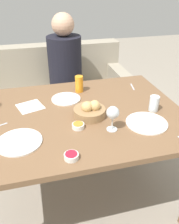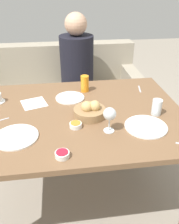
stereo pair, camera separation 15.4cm
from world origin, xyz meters
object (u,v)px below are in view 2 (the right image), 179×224
couch (56,96)px  spoon_coffee (140,89)px  wine_glass (110,115)px  jam_bowl_honey (76,125)px  juice_glass (85,84)px  jam_bowl_berry (62,154)px  napkin (34,103)px  seated_person (77,82)px  plate_near_left (16,137)px  plate_near_right (146,127)px  bread_basket (90,111)px  water_tumbler (157,107)px  plate_far_center (70,98)px

couch → spoon_coffee: bearing=-51.6°
wine_glass → spoon_coffee: 0.67m
jam_bowl_honey → juice_glass: bearing=77.0°
jam_bowl_berry → napkin: jam_bowl_berry is taller
seated_person → napkin: 0.96m
plate_near_left → plate_near_right: 0.77m
jam_bowl_berry → spoon_coffee: jam_bowl_berry is taller
wine_glass → jam_bowl_honey: (-0.19, 0.07, -0.10)m
spoon_coffee → plate_near_left: bearing=-149.3°
juice_glass → bread_basket: bearing=-92.0°
bread_basket → napkin: bread_basket is taller
napkin → water_tumbler: bearing=-17.8°
juice_glass → jam_bowl_berry: (-0.21, -0.76, -0.05)m
seated_person → jam_bowl_berry: 1.49m
plate_near_left → jam_bowl_honey: 0.35m
juice_glass → jam_bowl_berry: size_ratio=1.71×
bread_basket → water_tumbler: bread_basket is taller
plate_near_left → jam_bowl_berry: bearing=-38.2°
plate_far_center → jam_bowl_honey: (0.01, -0.39, 0.01)m
water_tumbler → plate_far_center: bearing=150.7°
wine_glass → jam_bowl_berry: (-0.28, -0.19, -0.10)m
seated_person → plate_far_center: 0.85m
napkin → couch: bearing=82.2°
couch → plate_far_center: bearing=-82.6°
couch → juice_glass: (0.25, -0.85, 0.50)m
juice_glass → seated_person: bearing=90.1°
jam_bowl_berry → juice_glass: bearing=74.8°
bread_basket → juice_glass: (0.01, 0.39, 0.03)m
plate_near_left → plate_far_center: same height
plate_far_center → bread_basket: bearing=-67.8°
couch → spoon_coffee: couch is taller
seated_person → bread_basket: 1.11m
juice_glass → napkin: 0.42m
plate_far_center → wine_glass: size_ratio=1.37×
plate_near_left → bread_basket: bearing=21.5°
jam_bowl_honey → plate_near_left: bearing=-170.2°
bread_basket → plate_near_right: (0.32, -0.18, -0.03)m
plate_far_center → water_tumbler: 0.63m
bread_basket → plate_far_center: bread_basket is taller
jam_bowl_honey → couch: bearing=95.6°
water_tumbler → spoon_coffee: size_ratio=0.86×
seated_person → wine_glass: size_ratio=8.03×
juice_glass → spoon_coffee: (0.44, -0.02, -0.06)m
jam_bowl_honey → spoon_coffee: jam_bowl_honey is taller
jam_bowl_honey → spoon_coffee: size_ratio=0.61×
juice_glass → jam_bowl_berry: juice_glass is taller
plate_near_left → water_tumbler: size_ratio=2.40×
water_tumbler → spoon_coffee: (0.02, 0.40, -0.05)m
water_tumbler → jam_bowl_honey: 0.55m
napkin → wine_glass: bearing=-41.4°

